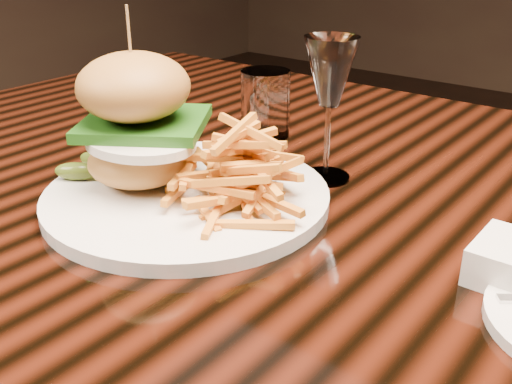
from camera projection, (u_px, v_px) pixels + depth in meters
The scene contains 4 objects.
dining_table at pixel (395, 266), 0.69m from camera, with size 1.60×0.90×0.75m.
burger_plate at pixel (181, 155), 0.65m from camera, with size 0.32×0.32×0.21m.
wine_glass at pixel (330, 77), 0.68m from camera, with size 0.06×0.06×0.17m.
water_tumbler at pixel (265, 104), 0.86m from camera, with size 0.07×0.07×0.10m, color white.
Camera 1 is at (0.24, -0.57, 1.04)m, focal length 42.00 mm.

